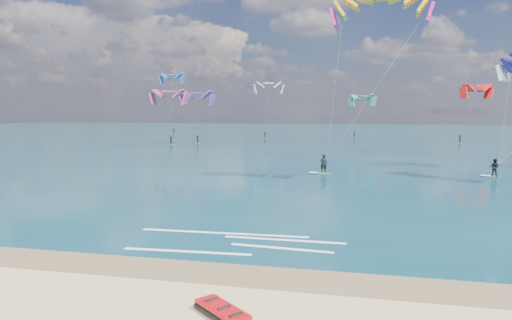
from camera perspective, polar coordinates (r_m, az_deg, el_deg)
The scene contains 7 objects.
ground at distance 53.09m, azimuth 5.74°, elevation -0.27°, with size 320.00×320.00×0.00m, color tan.
wet_sand_strip at distance 17.58m, azimuth -8.88°, elevation -13.40°, with size 320.00×2.40×0.01m, color brown.
sea at distance 116.72m, azimuth 9.41°, elevation 3.14°, with size 320.00×200.00×0.04m, color #0B3740.
packed_kite_mid at distance 13.78m, azimuth -4.25°, elevation -19.03°, with size 2.12×1.00×0.36m, color red, non-canonical shape.
kitesurfer_main at distance 39.70m, azimuth 11.72°, elevation 9.26°, with size 11.04×8.18×15.96m.
shoreline_foam at distance 20.79m, azimuth -1.97°, elevation -10.12°, with size 9.89×3.64×0.01m.
distant_kites at distance 93.28m, azimuth 0.96°, elevation 5.91°, with size 71.58×37.73×14.94m.
Camera 1 is at (6.10, -12.42, 5.85)m, focal length 32.00 mm.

